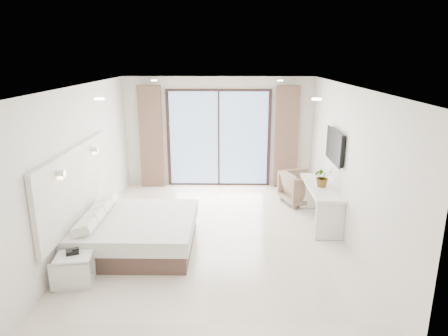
{
  "coord_description": "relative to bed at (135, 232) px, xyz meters",
  "views": [
    {
      "loc": [
        0.26,
        -6.6,
        3.19
      ],
      "look_at": [
        0.17,
        0.4,
        1.2
      ],
      "focal_mm": 32.0,
      "sensor_mm": 36.0,
      "label": 1
    }
  ],
  "objects": [
    {
      "name": "ground",
      "position": [
        1.33,
        0.4,
        -0.29
      ],
      "size": [
        6.2,
        6.2,
        0.0
      ],
      "primitive_type": "plane",
      "color": "beige",
      "rests_on": "ground"
    },
    {
      "name": "plant",
      "position": [
        3.37,
        1.05,
        0.64
      ],
      "size": [
        0.39,
        0.43,
        0.31
      ],
      "primitive_type": "imported",
      "rotation": [
        0.0,
        0.0,
        0.09
      ],
      "color": "#33662D",
      "rests_on": "console_desk"
    },
    {
      "name": "room_shell",
      "position": [
        1.13,
        1.12,
        1.29
      ],
      "size": [
        4.62,
        6.22,
        2.72
      ],
      "color": "silver",
      "rests_on": "ground"
    },
    {
      "name": "nightstand",
      "position": [
        -0.61,
        -1.14,
        -0.06
      ],
      "size": [
        0.55,
        0.48,
        0.45
      ],
      "rotation": [
        0.0,
        0.0,
        0.15
      ],
      "color": "silver",
      "rests_on": "ground"
    },
    {
      "name": "console_desk",
      "position": [
        3.37,
        1.1,
        0.28
      ],
      "size": [
        0.53,
        1.69,
        0.77
      ],
      "color": "silver",
      "rests_on": "ground"
    },
    {
      "name": "bed",
      "position": [
        0.0,
        0.0,
        0.0
      ],
      "size": [
        1.95,
        1.86,
        0.68
      ],
      "color": "brown",
      "rests_on": "ground"
    },
    {
      "name": "armchair",
      "position": [
        3.18,
        2.2,
        0.1
      ],
      "size": [
        0.92,
        0.95,
        0.78
      ],
      "primitive_type": "imported",
      "rotation": [
        0.0,
        0.0,
        1.91
      ],
      "color": "#988163",
      "rests_on": "ground"
    },
    {
      "name": "phone",
      "position": [
        -0.64,
        -1.08,
        0.2
      ],
      "size": [
        0.21,
        0.2,
        0.06
      ],
      "primitive_type": "cube",
      "rotation": [
        0.0,
        0.0,
        0.42
      ],
      "color": "black",
      "rests_on": "nightstand"
    }
  ]
}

